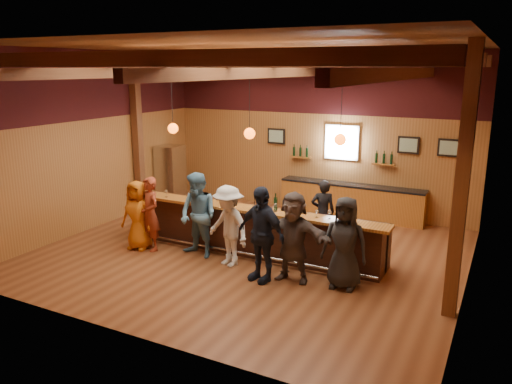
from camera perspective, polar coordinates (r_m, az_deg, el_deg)
room at (r=10.67m, az=-0.60°, el=9.47°), size 9.04×9.00×4.52m
bar_counter at (r=11.28m, az=-0.27°, el=-4.26°), size 6.30×1.07×1.11m
back_bar_cabinet at (r=14.07m, az=10.78°, el=-0.99°), size 4.00×0.52×0.95m
window at (r=14.08m, az=9.78°, el=5.62°), size 0.95×0.09×0.95m
framed_pictures at (r=13.83m, az=13.21°, el=5.51°), size 5.35×0.05×0.45m
wine_shelves at (r=14.08m, az=9.62°, el=3.86°), size 3.00×0.18×0.30m
pendant_lights at (r=10.67m, az=-0.74°, el=6.74°), size 4.24×0.24×1.37m
stainless_fridge at (r=15.33m, az=-9.75°, el=1.93°), size 0.70×0.70×1.80m
customer_orange at (r=11.68m, az=-13.38°, el=-2.58°), size 0.83×0.58×1.60m
customer_redvest at (r=11.53m, az=-12.01°, el=-2.48°), size 0.73×0.63×1.70m
customer_denim at (r=10.93m, az=-6.61°, el=-2.68°), size 1.03×0.88×1.88m
customer_white at (r=10.40m, az=-3.18°, el=-3.91°), size 1.27×0.98×1.72m
customer_navy at (r=9.64m, az=0.56°, el=-4.81°), size 1.19×0.74×1.90m
customer_brown at (r=9.67m, az=4.24°, el=-5.15°), size 1.67×0.57×1.79m
customer_dark at (r=9.49m, az=10.10°, el=-5.76°), size 0.90×0.61×1.77m
bartender at (r=11.79m, az=7.64°, el=-2.30°), size 0.66×0.56×1.54m
ice_bucket at (r=10.71m, az=0.58°, el=-1.37°), size 0.20×0.20×0.22m
bottle_a at (r=10.62m, az=2.25°, el=-1.31°), size 0.08×0.08×0.37m
bottle_b at (r=10.49m, az=4.01°, el=-1.57°), size 0.08×0.08×0.36m
glass_a at (r=12.29m, az=-12.75°, el=0.42°), size 0.08×0.08×0.19m
glass_b at (r=11.85m, az=-10.24°, el=0.00°), size 0.08×0.08×0.17m
glass_c at (r=11.66m, az=-7.47°, el=-0.07°), size 0.08×0.08×0.19m
glass_d at (r=11.37m, az=-6.48°, el=-0.42°), size 0.08×0.08×0.18m
glass_e at (r=11.10m, az=-3.09°, el=-0.66°), size 0.09×0.09×0.20m
glass_f at (r=10.52m, az=2.25°, el=-1.56°), size 0.08×0.08×0.18m
glass_g at (r=10.17m, az=6.97°, el=-2.28°), size 0.07×0.07×0.16m
glass_h at (r=10.12m, az=8.39°, el=-2.34°), size 0.08×0.08×0.18m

